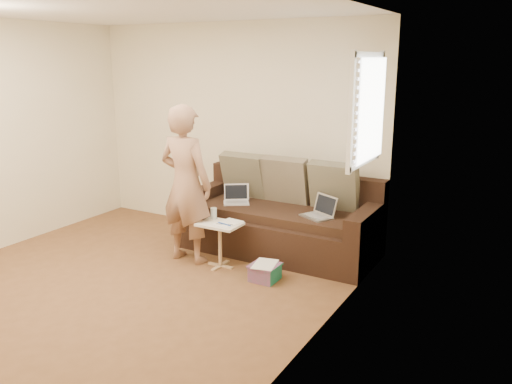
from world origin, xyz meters
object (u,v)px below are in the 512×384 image
Objects in this scene: laptop_white at (236,203)px; striped_box at (265,272)px; laptop_silver at (316,218)px; person at (186,184)px; drinking_glass at (214,213)px; side_table at (220,245)px; sofa at (280,216)px.

laptop_white is 1.06× the size of striped_box.
laptop_white is (-1.03, 0.06, 0.00)m from laptop_silver.
drinking_glass is (0.28, 0.11, -0.31)m from person.
drinking_glass reaches higher than striped_box.
laptop_silver is 1.17× the size of striped_box.
striped_box is (0.59, -0.08, -0.16)m from side_table.
sofa is at bearing -167.38° from laptop_silver.
striped_box is (1.00, -0.07, -0.77)m from person.
sofa is at bearing -135.60° from person.
side_table is 4.06× the size of drinking_glass.
drinking_glass is 0.43× the size of striped_box.
striped_box is at bearing -84.24° from laptop_silver.
person is at bearing -158.46° from drinking_glass.
laptop_silver is 1.10m from drinking_glass.
person is (-1.27, -0.59, 0.34)m from laptop_silver.
laptop_white is 0.60× the size of side_table.
sofa is at bearing 51.60° from drinking_glass.
laptop_silver is 2.70× the size of drinking_glass.
sofa is 18.33× the size of drinking_glass.
striped_box is at bearing -73.26° from sofa.
person reaches higher than laptop_white.
laptop_white is at bearing -171.88° from sofa.
laptop_silver is 1.10× the size of laptop_white.
person is at bearing -136.54° from sofa.
side_table is at bearing -107.86° from laptop_white.
laptop_white reaches higher than side_table.
laptop_silver is at bearing -14.70° from sofa.
drinking_glass reaches higher than side_table.
person reaches higher than side_table.
person is 3.53× the size of side_table.
laptop_silver reaches higher than side_table.
person is 14.33× the size of drinking_glass.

